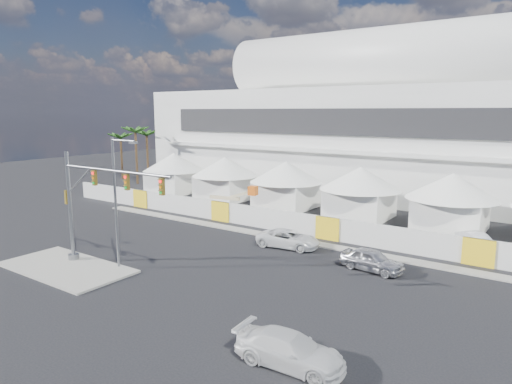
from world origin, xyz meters
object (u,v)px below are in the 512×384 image
Objects in this scene: sedan_silver at (372,260)px; lot_car_a at (477,241)px; boom_lift at (220,206)px; streetlight_median at (117,194)px; traffic_mast at (88,204)px; pickup_curb at (288,239)px; pickup_near at (290,350)px.

sedan_silver is 1.14× the size of lot_car_a.
sedan_silver is at bearing -31.10° from boom_lift.
boom_lift is (-19.94, 7.64, 0.14)m from sedan_silver.
streetlight_median is at bearing 131.26° from sedan_silver.
lot_car_a is 30.57m from traffic_mast.
sedan_silver is 20.39m from traffic_mast.
pickup_curb is 15.77m from traffic_mast.
streetlight_median is at bearing 22.15° from traffic_mast.
pickup_near is at bearing -55.13° from boom_lift.
pickup_near is (1.49, -13.79, -0.03)m from sedan_silver.
pickup_near is 24.12m from lot_car_a.
traffic_mast is 2.48m from streetlight_median.
lot_car_a is at bearing -12.85° from pickup_near.
pickup_curb is at bearing 164.78° from lot_car_a.
streetlight_median reaches higher than lot_car_a.
lot_car_a is 0.43× the size of streetlight_median.
streetlight_median is at bearing 175.94° from lot_car_a.
traffic_mast is 19.00m from boom_lift.
pickup_curb is at bearing 86.86° from sedan_silver.
sedan_silver is 11.29m from lot_car_a.
sedan_silver is at bearing 33.77° from streetlight_median.
pickup_near is (9.17, -15.23, 0.01)m from pickup_curb.
pickup_curb is 0.77× the size of boom_lift.
pickup_curb is at bearing -36.95° from boom_lift.
streetlight_median reaches higher than pickup_near.
sedan_silver is at bearing -166.24° from lot_car_a.
traffic_mast reaches higher than pickup_near.
sedan_silver is at bearing 32.42° from traffic_mast.
pickup_near is at bearing -9.43° from traffic_mast.
traffic_mast reaches higher than sedan_silver.
traffic_mast is at bearing -157.85° from streetlight_median.
sedan_silver reaches higher than lot_car_a.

